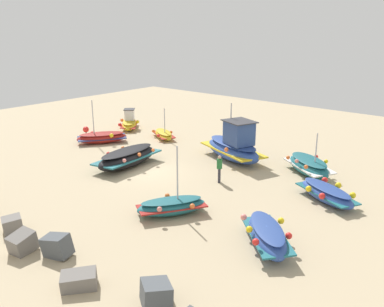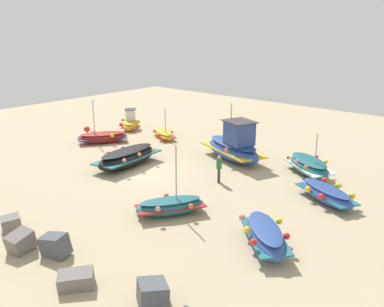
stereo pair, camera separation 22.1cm
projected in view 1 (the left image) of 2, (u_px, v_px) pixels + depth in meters
The scene contains 12 objects.
ground_plane at pixel (148, 171), 27.07m from camera, with size 54.54×54.54×0.00m, color tan.
fishing_boat_0 at pixel (234, 146), 29.02m from camera, with size 5.83×3.88×3.96m.
fishing_boat_1 at pixel (309, 166), 26.37m from camera, with size 4.18×3.52×2.88m.
fishing_boat_2 at pixel (164, 134), 34.73m from camera, with size 3.26×2.47×2.62m.
fishing_boat_3 at pixel (127, 157), 27.77m from camera, with size 2.58×5.21×1.23m.
fishing_boat_4 at pixel (129, 123), 37.89m from camera, with size 3.28×3.40×1.78m.
fishing_boat_5 at pixel (102, 137), 33.34m from camera, with size 3.32×4.07×3.51m.
fishing_boat_6 at pixel (327, 193), 22.30m from camera, with size 4.01×2.84×0.97m.
fishing_boat_7 at pixel (172, 206), 20.79m from camera, with size 3.10×3.77×3.57m.
fishing_boat_8 at pixel (267, 235), 17.71m from camera, with size 3.66×3.54×1.10m.
person_walking at pixel (219, 167), 24.83m from camera, with size 0.32×0.32×1.69m.
mooring_buoy_0 at pixel (86, 129), 35.91m from camera, with size 0.52×0.52×0.70m.
Camera 1 is at (-18.75, 17.55, 9.09)m, focal length 39.14 mm.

